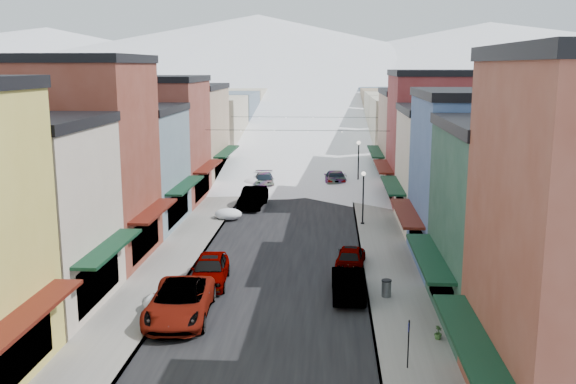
# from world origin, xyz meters

# --- Properties ---
(road) EXTENTS (10.00, 160.00, 0.01)m
(road) POSITION_xyz_m (0.00, 60.00, 0.01)
(road) COLOR black
(road) RESTS_ON ground
(sidewalk_left) EXTENTS (3.20, 160.00, 0.15)m
(sidewalk_left) POSITION_xyz_m (-6.60, 60.00, 0.07)
(sidewalk_left) COLOR gray
(sidewalk_left) RESTS_ON ground
(sidewalk_right) EXTENTS (3.20, 160.00, 0.15)m
(sidewalk_right) POSITION_xyz_m (6.60, 60.00, 0.07)
(sidewalk_right) COLOR gray
(sidewalk_right) RESTS_ON ground
(curb_left) EXTENTS (0.10, 160.00, 0.15)m
(curb_left) POSITION_xyz_m (-5.05, 60.00, 0.07)
(curb_left) COLOR slate
(curb_left) RESTS_ON ground
(curb_right) EXTENTS (0.10, 160.00, 0.15)m
(curb_right) POSITION_xyz_m (5.05, 60.00, 0.07)
(curb_right) COLOR slate
(curb_right) RESTS_ON ground
(bldg_l_brick_near) EXTENTS (12.30, 8.20, 12.50)m
(bldg_l_brick_near) POSITION_xyz_m (-13.69, 20.50, 6.26)
(bldg_l_brick_near) COLOR maroon
(bldg_l_brick_near) RESTS_ON ground
(bldg_l_grayblue) EXTENTS (11.30, 9.20, 9.00)m
(bldg_l_grayblue) POSITION_xyz_m (-13.19, 29.00, 4.51)
(bldg_l_grayblue) COLOR slate
(bldg_l_grayblue) RESTS_ON ground
(bldg_l_brick_far) EXTENTS (13.30, 9.20, 11.00)m
(bldg_l_brick_far) POSITION_xyz_m (-14.19, 38.00, 5.51)
(bldg_l_brick_far) COLOR brown
(bldg_l_brick_far) RESTS_ON ground
(bldg_l_tan) EXTENTS (11.30, 11.20, 10.00)m
(bldg_l_tan) POSITION_xyz_m (-13.19, 48.00, 5.01)
(bldg_l_tan) COLOR tan
(bldg_l_tan) RESTS_ON ground
(bldg_r_green) EXTENTS (11.30, 9.20, 9.50)m
(bldg_r_green) POSITION_xyz_m (13.19, 12.00, 4.76)
(bldg_r_green) COLOR #204434
(bldg_r_green) RESTS_ON ground
(bldg_r_blue) EXTENTS (11.30, 9.20, 10.50)m
(bldg_r_blue) POSITION_xyz_m (13.19, 21.00, 5.26)
(bldg_r_blue) COLOR #405D92
(bldg_r_blue) RESTS_ON ground
(bldg_r_cream) EXTENTS (12.30, 9.20, 9.00)m
(bldg_r_cream) POSITION_xyz_m (13.69, 30.00, 4.51)
(bldg_r_cream) COLOR beige
(bldg_r_cream) RESTS_ON ground
(bldg_r_brick_far) EXTENTS (13.30, 9.20, 11.50)m
(bldg_r_brick_far) POSITION_xyz_m (14.19, 39.00, 5.76)
(bldg_r_brick_far) COLOR maroon
(bldg_r_brick_far) RESTS_ON ground
(bldg_r_tan) EXTENTS (11.30, 11.20, 9.50)m
(bldg_r_tan) POSITION_xyz_m (13.19, 49.00, 4.76)
(bldg_r_tan) COLOR #A07E69
(bldg_r_tan) RESTS_ON ground
(distant_blocks) EXTENTS (34.00, 55.00, 8.00)m
(distant_blocks) POSITION_xyz_m (0.00, 83.00, 4.00)
(distant_blocks) COLOR gray
(distant_blocks) RESTS_ON ground
(mountain_ridge) EXTENTS (670.00, 340.00, 34.00)m
(mountain_ridge) POSITION_xyz_m (-19.47, 277.18, 14.36)
(mountain_ridge) COLOR silver
(mountain_ridge) RESTS_ON ground
(overhead_cables) EXTENTS (16.40, 15.04, 0.04)m
(overhead_cables) POSITION_xyz_m (0.00, 47.50, 6.20)
(overhead_cables) COLOR black
(overhead_cables) RESTS_ON ground
(car_white_suv) EXTENTS (3.22, 6.31, 1.71)m
(car_white_suv) POSITION_xyz_m (-4.03, 11.66, 0.85)
(car_white_suv) COLOR silver
(car_white_suv) RESTS_ON ground
(car_silver_sedan) EXTENTS (2.30, 4.96, 1.65)m
(car_silver_sedan) POSITION_xyz_m (-3.53, 16.66, 0.82)
(car_silver_sedan) COLOR #A9ACB1
(car_silver_sedan) RESTS_ON ground
(car_dark_hatch) EXTENTS (2.16, 5.26, 1.70)m
(car_dark_hatch) POSITION_xyz_m (-3.50, 36.18, 0.85)
(car_dark_hatch) COLOR black
(car_dark_hatch) RESTS_ON ground
(car_silver_wagon) EXTENTS (2.51, 5.16, 1.45)m
(car_silver_wagon) POSITION_xyz_m (-3.50, 45.03, 0.72)
(car_silver_wagon) COLOR gray
(car_silver_wagon) RESTS_ON ground
(car_green_sedan) EXTENTS (1.73, 4.77, 1.56)m
(car_green_sedan) POSITION_xyz_m (4.02, 15.20, 0.78)
(car_green_sedan) COLOR black
(car_green_sedan) RESTS_ON ground
(car_gray_suv) EXTENTS (2.08, 4.25, 1.40)m
(car_gray_suv) POSITION_xyz_m (4.30, 20.13, 0.70)
(car_gray_suv) COLOR #94989C
(car_gray_suv) RESTS_ON ground
(car_black_sedan) EXTENTS (2.50, 5.51, 1.56)m
(car_black_sedan) POSITION_xyz_m (3.50, 46.73, 0.78)
(car_black_sedan) COLOR black
(car_black_sedan) RESTS_ON ground
(car_lane_silver) EXTENTS (1.94, 4.18, 1.38)m
(car_lane_silver) POSITION_xyz_m (-0.66, 59.36, 0.69)
(car_lane_silver) COLOR #A0A3A8
(car_lane_silver) RESTS_ON ground
(car_lane_white) EXTENTS (2.95, 5.77, 1.56)m
(car_lane_white) POSITION_xyz_m (1.20, 69.03, 0.78)
(car_lane_white) COLOR silver
(car_lane_white) RESTS_ON ground
(parking_sign) EXTENTS (0.11, 0.26, 2.00)m
(parking_sign) POSITION_xyz_m (6.16, 6.96, 1.32)
(parking_sign) COLOR black
(parking_sign) RESTS_ON sidewalk_right
(trash_can) EXTENTS (0.53, 0.53, 0.89)m
(trash_can) POSITION_xyz_m (5.98, 14.93, 0.60)
(trash_can) COLOR slate
(trash_can) RESTS_ON sidewalk_right
(streetlamp_near) EXTENTS (0.33, 0.33, 3.99)m
(streetlamp_near) POSITION_xyz_m (5.49, 30.44, 2.67)
(streetlamp_near) COLOR black
(streetlamp_near) RESTS_ON sidewalk_right
(streetlamp_far) EXTENTS (0.38, 0.38, 4.58)m
(streetlamp_far) POSITION_xyz_m (5.72, 45.13, 3.04)
(streetlamp_far) COLOR black
(streetlamp_far) RESTS_ON sidewalk_right
(planter_far) EXTENTS (0.47, 0.47, 0.60)m
(planter_far) POSITION_xyz_m (7.80, 9.78, 0.45)
(planter_far) COLOR #3A602C
(planter_far) RESTS_ON sidewalk_right
(snow_pile_near) EXTENTS (2.36, 2.65, 1.00)m
(snow_pile_near) POSITION_xyz_m (-4.82, 12.55, 0.48)
(snow_pile_near) COLOR white
(snow_pile_near) RESTS_ON ground
(snow_pile_mid) EXTENTS (2.13, 2.51, 0.90)m
(snow_pile_mid) POSITION_xyz_m (-4.88, 31.70, 0.43)
(snow_pile_mid) COLOR white
(snow_pile_mid) RESTS_ON ground
(snow_pile_far) EXTENTS (2.56, 2.78, 1.09)m
(snow_pile_far) POSITION_xyz_m (-4.28, 44.72, 0.52)
(snow_pile_far) COLOR white
(snow_pile_far) RESTS_ON ground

